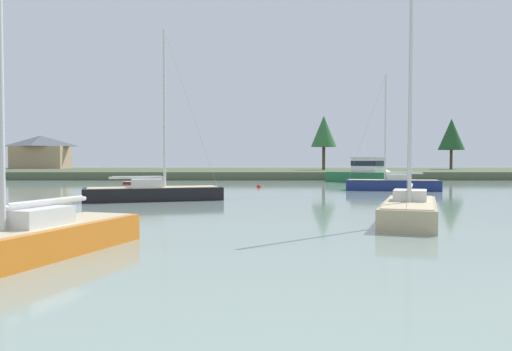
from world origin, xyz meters
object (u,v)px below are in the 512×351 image
sailboat_sand (407,216)px  sailboat_black (151,197)px  cruiser_green (368,177)px  sailboat_navy (390,188)px  dinghy_maroon (133,183)px  mooring_buoy_red (257,187)px  mooring_buoy_orange (86,218)px  sailboat_orange (20,251)px

sailboat_sand → sailboat_black: bearing=140.5°
cruiser_green → sailboat_navy: sailboat_navy is taller
sailboat_black → dinghy_maroon: size_ratio=4.25×
sailboat_navy → mooring_buoy_red: sailboat_navy is taller
sailboat_navy → mooring_buoy_orange: (-21.07, -22.67, -0.20)m
sailboat_black → sailboat_sand: bearing=-39.5°
sailboat_black → cruiser_green: (22.04, 28.15, 0.48)m
mooring_buoy_orange → sailboat_black: bearing=86.0°
dinghy_maroon → mooring_buoy_orange: bearing=-79.8°
sailboat_sand → dinghy_maroon: 41.31m
sailboat_sand → sailboat_navy: (5.72, 23.39, 0.00)m
dinghy_maroon → mooring_buoy_orange: 35.08m
cruiser_green → sailboat_black: bearing=-128.1°
cruiser_green → dinghy_maroon: (-29.04, -4.91, -0.63)m
sailboat_orange → sailboat_navy: sailboat_orange is taller
cruiser_green → sailboat_sand: sailboat_sand is taller
dinghy_maroon → sailboat_navy: bearing=-23.5°
cruiser_green → sailboat_sand: 40.85m
sailboat_navy → mooring_buoy_orange: 30.95m
sailboat_sand → dinghy_maroon: (-21.56, 35.24, -0.14)m
sailboat_sand → mooring_buoy_red: 29.77m
dinghy_maroon → sailboat_black: bearing=-73.2°
sailboat_sand → dinghy_maroon: sailboat_sand is taller
sailboat_black → mooring_buoy_orange: sailboat_black is taller
sailboat_black → cruiser_green: bearing=51.9°
sailboat_orange → dinghy_maroon: bearing=99.7°
cruiser_green → sailboat_sand: bearing=-100.6°
sailboat_black → mooring_buoy_red: size_ratio=23.99×
cruiser_green → sailboat_sand: (-7.48, -40.15, -0.49)m
sailboat_navy → mooring_buoy_red: 13.81m
sailboat_sand → mooring_buoy_red: sailboat_sand is taller
dinghy_maroon → cruiser_green: bearing=9.6°
sailboat_black → sailboat_navy: (20.28, 11.39, -0.01)m
sailboat_orange → cruiser_green: size_ratio=1.26×
cruiser_green → dinghy_maroon: cruiser_green is taller
sailboat_sand → sailboat_orange: bearing=-147.7°
sailboat_sand → sailboat_navy: bearing=76.3°
sailboat_black → dinghy_maroon: (-7.00, 23.24, -0.15)m
cruiser_green → sailboat_navy: bearing=-96.0°
dinghy_maroon → sailboat_navy: 29.74m
sailboat_orange → sailboat_black: (-0.56, 20.84, 0.00)m
sailboat_black → sailboat_sand: (14.56, -12.00, -0.01)m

